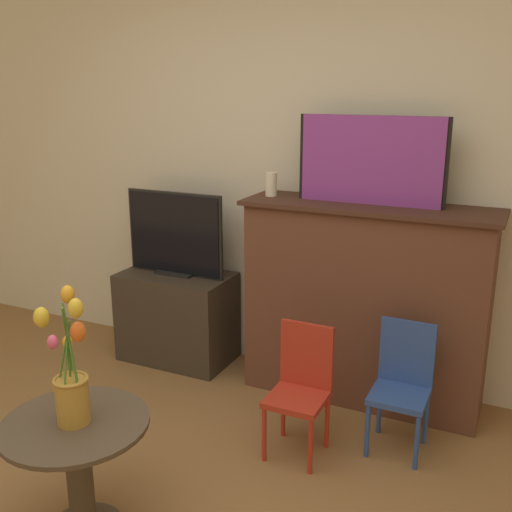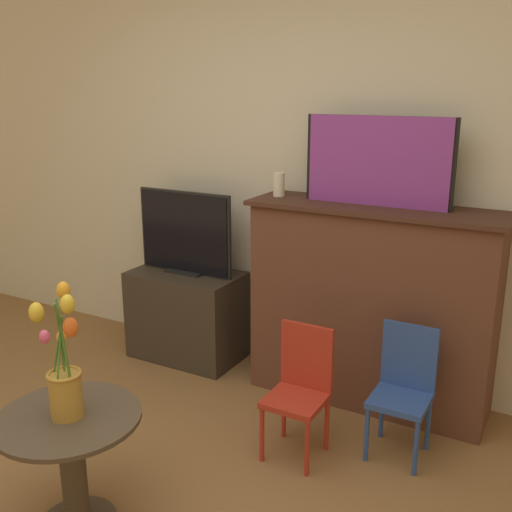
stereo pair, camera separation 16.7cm
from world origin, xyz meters
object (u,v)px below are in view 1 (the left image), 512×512
Objects in this scene: chair_red at (301,384)px; vase_tulips at (70,378)px; painting at (371,160)px; tv_monitor at (175,235)px; chair_blue at (402,380)px.

vase_tulips reaches higher than chair_red.
chair_red is at bearing -99.68° from painting.
chair_red is (-0.12, -0.68, -1.03)m from painting.
tv_monitor is 1.04× the size of chair_red.
chair_red is 1.00× the size of chair_blue.
painting is 1.24× the size of chair_blue.
painting is 1.53× the size of vase_tulips.
tv_monitor is 1.68m from vase_tulips.
chair_blue is at bearing -13.92° from tv_monitor.
tv_monitor reaches higher than chair_red.
tv_monitor reaches higher than vase_tulips.
chair_blue is (1.58, -0.39, -0.50)m from tv_monitor.
painting is 1.19× the size of tv_monitor.
painting is 1.17m from chair_blue.
chair_red is 1.24× the size of vase_tulips.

